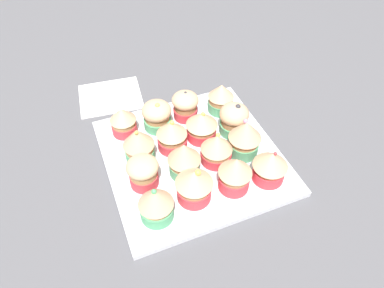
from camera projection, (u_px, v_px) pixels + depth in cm
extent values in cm
cube|color=#4C4C51|center=(192.00, 163.00, 72.44)|extent=(180.00, 180.00, 3.00)
cube|color=silver|center=(192.00, 156.00, 70.91)|extent=(33.51, 33.51, 1.20)
cylinder|color=#D1333D|center=(268.00, 174.00, 65.55)|extent=(5.95, 5.95, 2.46)
cylinder|color=#AD7F51|center=(270.00, 167.00, 64.24)|extent=(5.25, 5.25, 1.15)
cone|color=tan|center=(272.00, 160.00, 62.68)|extent=(6.45, 6.45, 3.13)
sphere|color=red|center=(275.00, 154.00, 61.70)|extent=(0.66, 0.66, 0.66)
cylinder|color=#4C9E6B|center=(243.00, 147.00, 69.86)|extent=(5.88, 5.88, 2.78)
cylinder|color=#AD7F51|center=(244.00, 140.00, 68.31)|extent=(5.43, 5.43, 1.47)
cone|color=tan|center=(246.00, 130.00, 66.33)|extent=(6.40, 6.40, 3.98)
sphere|color=pink|center=(246.00, 121.00, 65.29)|extent=(0.93, 0.93, 0.93)
cylinder|color=#4C9E6B|center=(233.00, 127.00, 74.16)|extent=(5.64, 5.64, 2.27)
cylinder|color=#AD7F51|center=(234.00, 121.00, 72.86)|extent=(5.08, 5.08, 1.30)
ellipsoid|color=tan|center=(234.00, 114.00, 71.44)|extent=(6.04, 6.04, 4.32)
sphere|color=#333338|center=(238.00, 107.00, 69.93)|extent=(1.11, 1.11, 1.11)
cylinder|color=#4C9E6B|center=(220.00, 106.00, 78.80)|extent=(5.56, 5.56, 2.46)
cylinder|color=#AD7F51|center=(221.00, 99.00, 77.40)|extent=(5.26, 5.26, 1.38)
cone|color=tan|center=(221.00, 91.00, 75.77)|extent=(5.70, 5.70, 3.11)
cylinder|color=#D1333D|center=(234.00, 182.00, 64.06)|extent=(5.64, 5.64, 2.71)
cylinder|color=#AD7F51|center=(235.00, 175.00, 62.54)|extent=(5.09, 5.09, 1.47)
cone|color=tan|center=(236.00, 166.00, 60.75)|extent=(6.09, 6.09, 3.46)
cylinder|color=#D1333D|center=(216.00, 156.00, 68.70)|extent=(6.06, 6.06, 2.21)
cylinder|color=#AD7F51|center=(216.00, 150.00, 67.52)|extent=(5.74, 5.74, 1.00)
cone|color=tan|center=(217.00, 143.00, 65.94)|extent=(6.14, 6.14, 3.35)
sphere|color=#EAD64C|center=(218.00, 135.00, 65.12)|extent=(0.84, 0.84, 0.84)
cylinder|color=#D1333D|center=(201.00, 133.00, 72.93)|extent=(6.07, 6.07, 2.39)
cylinder|color=#AD7F51|center=(202.00, 127.00, 71.62)|extent=(5.81, 5.81, 1.19)
cone|color=tan|center=(202.00, 119.00, 70.08)|extent=(6.47, 6.47, 3.05)
sphere|color=#EAD64C|center=(203.00, 114.00, 69.02)|extent=(0.84, 0.84, 0.84)
cylinder|color=#D1333D|center=(185.00, 113.00, 77.37)|extent=(5.21, 5.21, 2.22)
cylinder|color=#AD7F51|center=(185.00, 106.00, 76.06)|extent=(4.67, 4.67, 1.36)
ellipsoid|color=tan|center=(185.00, 100.00, 74.81)|extent=(5.79, 5.79, 3.46)
sphere|color=#333338|center=(185.00, 93.00, 73.92)|extent=(0.63, 0.63, 0.63)
cylinder|color=#D1333D|center=(194.00, 193.00, 62.56)|extent=(6.13, 6.13, 2.54)
cylinder|color=#AD7F51|center=(194.00, 186.00, 61.06)|extent=(5.56, 5.56, 1.57)
cone|color=tan|center=(194.00, 178.00, 59.42)|extent=(6.67, 6.67, 2.95)
sphere|color=#EAD64C|center=(198.00, 173.00, 58.47)|extent=(1.02, 1.02, 1.02)
cylinder|color=#4C9E6B|center=(184.00, 168.00, 66.48)|extent=(5.70, 5.70, 2.43)
cylinder|color=#AD7F51|center=(184.00, 162.00, 65.13)|extent=(5.47, 5.47, 1.30)
cone|color=tan|center=(184.00, 152.00, 63.25)|extent=(6.23, 6.23, 3.86)
cylinder|color=#D1333D|center=(172.00, 143.00, 71.05)|extent=(5.91, 5.91, 2.28)
cylinder|color=#AD7F51|center=(172.00, 136.00, 69.68)|extent=(5.31, 5.31, 1.46)
cone|color=tan|center=(171.00, 128.00, 68.02)|extent=(6.07, 6.07, 3.09)
sphere|color=#EAD64C|center=(172.00, 123.00, 67.04)|extent=(0.90, 0.90, 0.90)
cylinder|color=#4C9E6B|center=(158.00, 123.00, 75.17)|extent=(5.82, 5.82, 2.24)
cylinder|color=#AD7F51|center=(157.00, 117.00, 73.95)|extent=(5.14, 5.14, 1.09)
ellipsoid|color=tan|center=(156.00, 111.00, 72.72)|extent=(6.22, 6.22, 3.84)
sphere|color=#EAD64C|center=(157.00, 106.00, 71.12)|extent=(1.07, 1.07, 1.07)
cylinder|color=#4C9E6B|center=(157.00, 211.00, 59.91)|extent=(5.77, 5.77, 2.47)
cylinder|color=#AD7F51|center=(156.00, 206.00, 58.60)|extent=(5.11, 5.11, 1.12)
cone|color=tan|center=(155.00, 197.00, 56.87)|extent=(6.02, 6.02, 3.64)
sphere|color=#4CB266|center=(154.00, 192.00, 55.60)|extent=(0.86, 0.86, 0.86)
cylinder|color=#D1333D|center=(144.00, 179.00, 64.70)|extent=(5.32, 5.32, 2.50)
cylinder|color=#AD7F51|center=(143.00, 172.00, 63.32)|extent=(5.00, 5.00, 1.28)
ellipsoid|color=tan|center=(142.00, 167.00, 62.18)|extent=(5.87, 5.87, 3.10)
cylinder|color=#4C9E6B|center=(140.00, 154.00, 68.81)|extent=(5.74, 5.74, 2.57)
cylinder|color=#AD7F51|center=(139.00, 147.00, 67.34)|extent=(5.42, 5.42, 1.45)
cone|color=tan|center=(138.00, 137.00, 65.42)|extent=(6.06, 6.06, 3.83)
sphere|color=#EAD64C|center=(136.00, 133.00, 63.70)|extent=(0.66, 0.66, 0.66)
cylinder|color=#D1333D|center=(125.00, 128.00, 74.00)|extent=(5.25, 5.25, 2.25)
cylinder|color=#AD7F51|center=(123.00, 122.00, 72.71)|extent=(4.85, 4.85, 1.29)
cone|color=tan|center=(122.00, 114.00, 71.18)|extent=(5.44, 5.44, 2.89)
cube|color=white|center=(110.00, 96.00, 84.42)|extent=(13.96, 15.68, 0.60)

